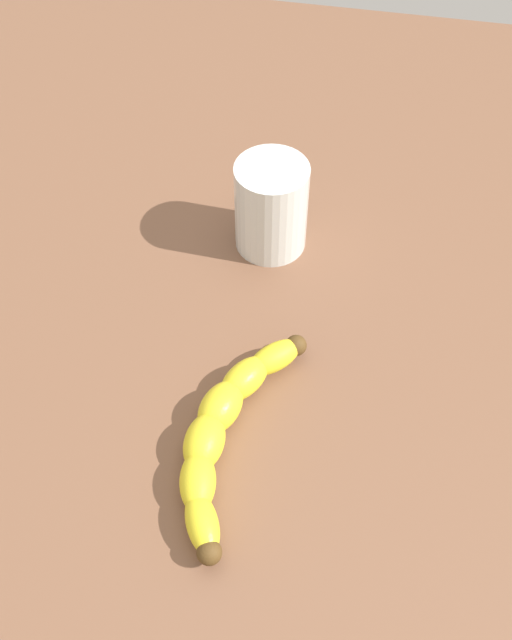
% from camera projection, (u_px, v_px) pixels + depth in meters
% --- Properties ---
extents(wooden_tabletop, '(1.20, 1.20, 0.03)m').
position_uv_depth(wooden_tabletop, '(295.00, 332.00, 0.74)').
color(wooden_tabletop, brown).
rests_on(wooden_tabletop, ground).
extents(banana, '(0.09, 0.23, 0.03)m').
position_uv_depth(banana, '(224.00, 428.00, 0.64)').
color(banana, yellow).
rests_on(banana, wooden_tabletop).
extents(smoothie_glass, '(0.08, 0.08, 0.10)m').
position_uv_depth(smoothie_glass, '(271.00, 210.00, 0.76)').
color(smoothie_glass, silver).
rests_on(smoothie_glass, wooden_tabletop).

